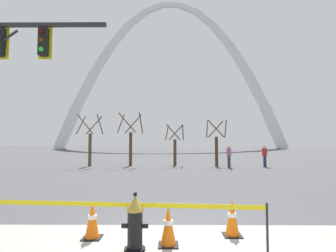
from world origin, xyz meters
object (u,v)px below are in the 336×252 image
object	(u,v)px
pedestrian_standing_center	(265,156)
traffic_cone_by_hydrant	(232,218)
monument_arch	(171,81)
traffic_cone_mid_sidewalk	(92,220)
traffic_cone_curb_edge	(168,226)
fire_hydrant	(135,223)
pedestrian_walking_left	(229,156)

from	to	relation	value
pedestrian_standing_center	traffic_cone_by_hydrant	bearing A→B (deg)	-111.55
monument_arch	pedestrian_standing_center	xyz separation A→B (m)	(6.84, -49.00, -16.60)
traffic_cone_mid_sidewalk	traffic_cone_curb_edge	world-z (taller)	same
traffic_cone_by_hydrant	pedestrian_standing_center	xyz separation A→B (m)	(5.75, 14.57, 0.46)
traffic_cone_mid_sidewalk	traffic_cone_curb_edge	size ratio (longest dim) A/B	1.00
traffic_cone_mid_sidewalk	monument_arch	size ratio (longest dim) A/B	0.01
monument_arch	traffic_cone_mid_sidewalk	bearing A→B (deg)	-91.49
traffic_cone_by_hydrant	traffic_cone_curb_edge	distance (m)	1.36
traffic_cone_mid_sidewalk	monument_arch	world-z (taller)	monument_arch
traffic_cone_by_hydrant	monument_arch	distance (m)	65.83
traffic_cone_by_hydrant	monument_arch	xyz separation A→B (m)	(-1.09, 63.57, 17.06)
pedestrian_standing_center	fire_hydrant	bearing A→B (deg)	-116.43
fire_hydrant	monument_arch	size ratio (longest dim) A/B	0.02
monument_arch	pedestrian_walking_left	size ratio (longest dim) A/B	37.25
traffic_cone_curb_edge	pedestrian_walking_left	world-z (taller)	pedestrian_walking_left
traffic_cone_mid_sidewalk	pedestrian_walking_left	bearing A→B (deg)	68.11
traffic_cone_curb_edge	monument_arch	xyz separation A→B (m)	(0.18, 64.07, 17.06)
pedestrian_standing_center	traffic_cone_curb_edge	bearing A→B (deg)	-114.97
monument_arch	pedestrian_walking_left	world-z (taller)	monument_arch
fire_hydrant	traffic_cone_by_hydrant	size ratio (longest dim) A/B	1.36
monument_arch	pedestrian_walking_left	bearing A→B (deg)	-85.20
pedestrian_walking_left	traffic_cone_by_hydrant	bearing A→B (deg)	-102.08
monument_arch	pedestrian_standing_center	size ratio (longest dim) A/B	37.25
fire_hydrant	traffic_cone_by_hydrant	distance (m)	1.98
monument_arch	traffic_cone_curb_edge	bearing A→B (deg)	-90.16
traffic_cone_by_hydrant	pedestrian_walking_left	world-z (taller)	pedestrian_walking_left
traffic_cone_by_hydrant	traffic_cone_curb_edge	size ratio (longest dim) A/B	1.00
monument_arch	traffic_cone_by_hydrant	bearing A→B (deg)	-89.02
fire_hydrant	pedestrian_walking_left	xyz separation A→B (m)	(4.90, 14.98, 0.35)
pedestrian_walking_left	monument_arch	bearing A→B (deg)	94.80
fire_hydrant	monument_arch	world-z (taller)	monument_arch
traffic_cone_by_hydrant	pedestrian_standing_center	distance (m)	15.67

